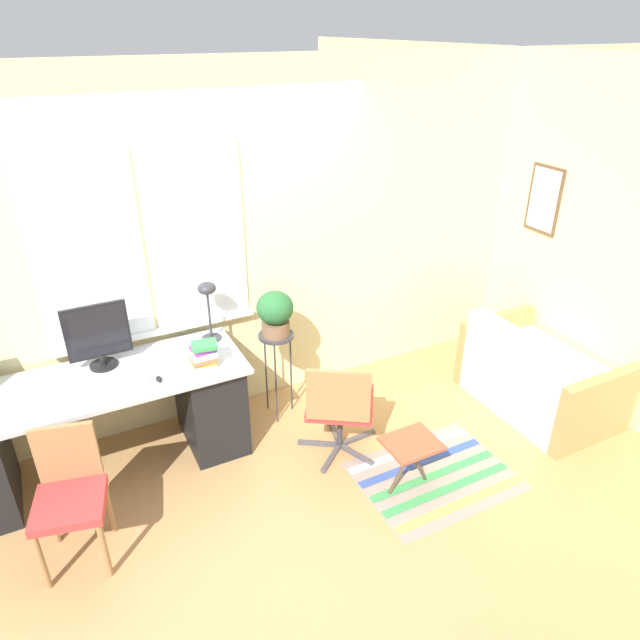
% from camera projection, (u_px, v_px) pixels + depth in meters
% --- Properties ---
extents(ground_plane, '(14.00, 14.00, 0.00)m').
position_uv_depth(ground_plane, '(257.00, 456.00, 4.26)').
color(ground_plane, tan).
extents(wall_back_with_window, '(9.00, 0.12, 2.70)m').
position_uv_depth(wall_back_with_window, '(206.00, 254.00, 4.23)').
color(wall_back_with_window, beige).
rests_on(wall_back_with_window, ground_plane).
extents(wall_right_with_picture, '(0.08, 9.00, 2.70)m').
position_uv_depth(wall_right_with_picture, '(564.00, 228.00, 4.77)').
color(wall_right_with_picture, beige).
rests_on(wall_right_with_picture, ground_plane).
extents(desk, '(2.04, 0.70, 0.76)m').
position_uv_depth(desk, '(100.00, 425.00, 3.94)').
color(desk, '#B2B7BC').
rests_on(desk, ground_plane).
extents(monitor, '(0.42, 0.19, 0.47)m').
position_uv_depth(monitor, '(98.00, 336.00, 3.85)').
color(monitor, black).
rests_on(monitor, desk).
extents(keyboard, '(0.40, 0.12, 0.02)m').
position_uv_depth(keyboard, '(119.00, 389.00, 3.69)').
color(keyboard, silver).
rests_on(keyboard, desk).
extents(mouse, '(0.04, 0.06, 0.03)m').
position_uv_depth(mouse, '(159.00, 379.00, 3.78)').
color(mouse, black).
rests_on(mouse, desk).
extents(desk_lamp, '(0.15, 0.15, 0.46)m').
position_uv_depth(desk_lamp, '(208.00, 297.00, 4.13)').
color(desk_lamp, '#2D2D33').
rests_on(desk_lamp, desk).
extents(book_stack, '(0.20, 0.17, 0.18)m').
position_uv_depth(book_stack, '(204.00, 354.00, 3.92)').
color(book_stack, white).
rests_on(book_stack, desk).
extents(desk_chair_wooden, '(0.46, 0.48, 0.84)m').
position_uv_depth(desk_chair_wooden, '(70.00, 493.00, 3.29)').
color(desk_chair_wooden, olive).
rests_on(desk_chair_wooden, ground_plane).
extents(office_chair_swivel, '(0.65, 0.66, 0.83)m').
position_uv_depth(office_chair_swivel, '(340.00, 405.00, 4.10)').
color(office_chair_swivel, '#47474C').
rests_on(office_chair_swivel, ground_plane).
extents(couch_loveseat, '(0.78, 1.20, 0.75)m').
position_uv_depth(couch_loveseat, '(537.00, 378.00, 4.71)').
color(couch_loveseat, silver).
rests_on(couch_loveseat, ground_plane).
extents(plant_stand, '(0.28, 0.28, 0.75)m').
position_uv_depth(plant_stand, '(276.00, 345.00, 4.43)').
color(plant_stand, '#333338').
rests_on(plant_stand, ground_plane).
extents(potted_plant, '(0.28, 0.28, 0.36)m').
position_uv_depth(potted_plant, '(275.00, 312.00, 4.30)').
color(potted_plant, brown).
rests_on(potted_plant, plant_stand).
extents(floor_rug_striped, '(1.07, 0.83, 0.01)m').
position_uv_depth(floor_rug_striped, '(434.00, 475.00, 4.08)').
color(floor_rug_striped, gray).
rests_on(floor_rug_striped, ground_plane).
extents(folding_stool, '(0.36, 0.30, 0.40)m').
position_uv_depth(folding_stool, '(411.00, 447.00, 3.82)').
color(folding_stool, '#B24C33').
rests_on(folding_stool, ground_plane).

